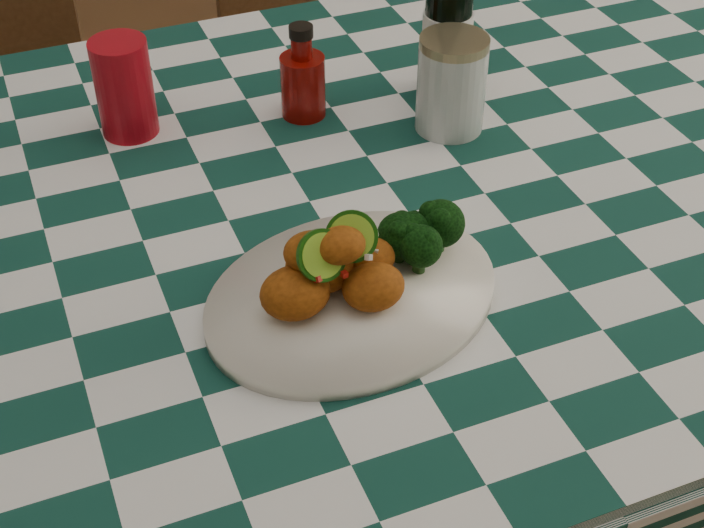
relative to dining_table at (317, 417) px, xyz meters
name	(u,v)px	position (x,y,z in m)	size (l,w,h in m)	color
dining_table	(317,417)	(0.00, 0.00, 0.00)	(1.66, 1.06, 0.79)	#103C33
plate	(352,297)	(-0.02, -0.19, 0.40)	(0.33, 0.26, 0.02)	white
fried_chicken_pile	(338,262)	(-0.04, -0.19, 0.46)	(0.14, 0.10, 0.09)	#A54E10
broccoli_side	(426,242)	(0.07, -0.18, 0.44)	(0.08, 0.08, 0.06)	black
red_tumbler	(124,88)	(-0.17, 0.24, 0.46)	(0.07, 0.07, 0.13)	#9E0813
ketchup_bottle	(302,71)	(0.06, 0.19, 0.46)	(0.06, 0.06, 0.13)	#6F0905
mason_jar	(451,84)	(0.23, 0.09, 0.46)	(0.09, 0.09, 0.13)	#B2BCBA
beer_bottle	(449,15)	(0.27, 0.18, 0.51)	(0.07, 0.07, 0.23)	black
wooden_chair_right	(338,106)	(0.32, 0.74, 0.05)	(0.40, 0.42, 0.88)	#472814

